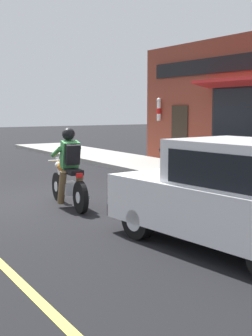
# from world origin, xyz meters

# --- Properties ---
(ground_plane) EXTENTS (80.00, 80.00, 0.00)m
(ground_plane) POSITION_xyz_m (0.00, 0.00, 0.00)
(ground_plane) COLOR black
(sidewalk_curb) EXTENTS (2.60, 22.00, 0.14)m
(sidewalk_curb) POSITION_xyz_m (5.44, 3.00, 0.07)
(sidewalk_curb) COLOR #9E9B93
(sidewalk_curb) RESTS_ON ground
(storefront_building) EXTENTS (1.25, 9.30, 4.20)m
(storefront_building) POSITION_xyz_m (6.97, 0.93, 2.11)
(storefront_building) COLOR brown
(storefront_building) RESTS_ON ground
(motorcycle_with_rider) EXTENTS (0.60, 2.02, 1.62)m
(motorcycle_with_rider) POSITION_xyz_m (0.44, -0.94, 0.68)
(motorcycle_with_rider) COLOR black
(motorcycle_with_rider) RESTS_ON ground
(car_hatchback) EXTENTS (2.06, 3.94, 1.57)m
(car_hatchback) POSITION_xyz_m (1.22, -4.85, 0.77)
(car_hatchback) COLOR black
(car_hatchback) RESTS_ON ground
(fire_hydrant) EXTENTS (0.36, 0.24, 0.88)m
(fire_hydrant) POSITION_xyz_m (6.06, 2.47, 0.57)
(fire_hydrant) COLOR red
(fire_hydrant) RESTS_ON sidewalk_curb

